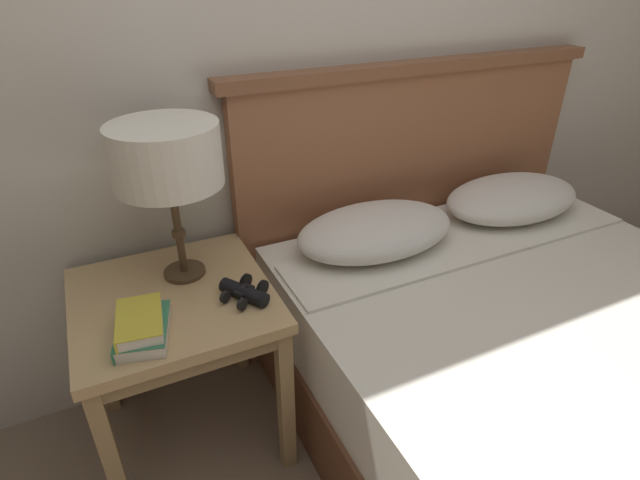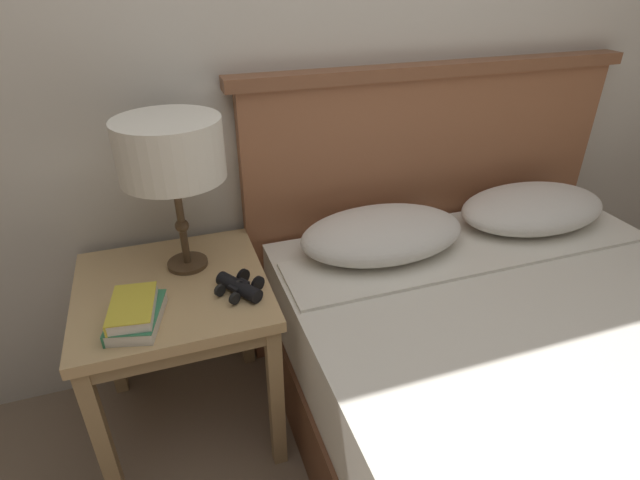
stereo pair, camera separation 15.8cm
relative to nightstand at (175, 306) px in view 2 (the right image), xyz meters
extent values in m
cube|color=beige|center=(0.52, 0.35, 0.77)|extent=(8.00, 0.06, 2.60)
cube|color=tan|center=(0.00, 0.00, 0.06)|extent=(0.58, 0.58, 0.04)
cube|color=#917650|center=(0.00, 0.00, 0.02)|extent=(0.55, 0.55, 0.05)
cube|color=#A4865B|center=(-0.25, -0.26, -0.24)|extent=(0.04, 0.04, 0.57)
cube|color=#A4865B|center=(0.26, -0.26, -0.24)|extent=(0.04, 0.04, 0.57)
cube|color=#A4865B|center=(-0.25, 0.25, -0.24)|extent=(0.04, 0.04, 0.57)
cube|color=#A4865B|center=(0.26, 0.25, -0.24)|extent=(0.04, 0.04, 0.57)
cube|color=silver|center=(1.05, -0.74, -0.10)|extent=(1.41, 1.93, 0.27)
cube|color=white|center=(1.05, -0.07, 0.04)|extent=(1.39, 0.28, 0.01)
cube|color=brown|center=(1.05, 0.28, 0.03)|extent=(1.52, 0.06, 1.12)
cube|color=brown|center=(1.05, 0.28, 0.61)|extent=(1.59, 0.10, 0.04)
ellipsoid|color=silver|center=(0.73, 0.04, 0.11)|extent=(0.60, 0.36, 0.15)
ellipsoid|color=silver|center=(1.38, 0.04, 0.11)|extent=(0.60, 0.36, 0.15)
cylinder|color=#4C3823|center=(0.06, 0.10, 0.09)|extent=(0.13, 0.13, 0.01)
cylinder|color=#4C3823|center=(0.06, 0.10, 0.24)|extent=(0.02, 0.02, 0.30)
sphere|color=#4C3823|center=(0.06, 0.10, 0.23)|extent=(0.04, 0.04, 0.04)
cylinder|color=silver|center=(0.06, 0.10, 0.48)|extent=(0.31, 0.31, 0.18)
cube|color=silver|center=(-0.10, -0.16, 0.10)|extent=(0.17, 0.23, 0.04)
cube|color=#337F56|center=(-0.10, -0.16, 0.12)|extent=(0.17, 0.23, 0.00)
cube|color=#337F56|center=(-0.16, -0.14, 0.10)|extent=(0.06, 0.20, 0.04)
cube|color=silver|center=(-0.11, -0.16, 0.13)|extent=(0.14, 0.20, 0.03)
cube|color=gold|center=(-0.11, -0.16, 0.15)|extent=(0.14, 0.20, 0.00)
cube|color=gold|center=(-0.16, -0.15, 0.13)|extent=(0.03, 0.19, 0.03)
cylinder|color=black|center=(0.21, -0.14, 0.10)|extent=(0.09, 0.10, 0.04)
cylinder|color=black|center=(0.25, -0.11, 0.10)|extent=(0.05, 0.03, 0.05)
cylinder|color=black|center=(0.17, -0.16, 0.10)|extent=(0.04, 0.03, 0.04)
cylinder|color=black|center=(0.18, -0.09, 0.10)|extent=(0.09, 0.10, 0.04)
cylinder|color=black|center=(0.22, -0.06, 0.10)|extent=(0.05, 0.03, 0.05)
cylinder|color=black|center=(0.14, -0.11, 0.10)|extent=(0.04, 0.03, 0.04)
cube|color=black|center=(0.19, -0.11, 0.11)|extent=(0.07, 0.06, 0.01)
cylinder|color=black|center=(0.19, -0.11, 0.12)|extent=(0.02, 0.02, 0.02)
camera|label=1|loc=(-0.12, -1.29, 0.97)|focal=28.00mm
camera|label=2|loc=(0.03, -1.35, 0.97)|focal=28.00mm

